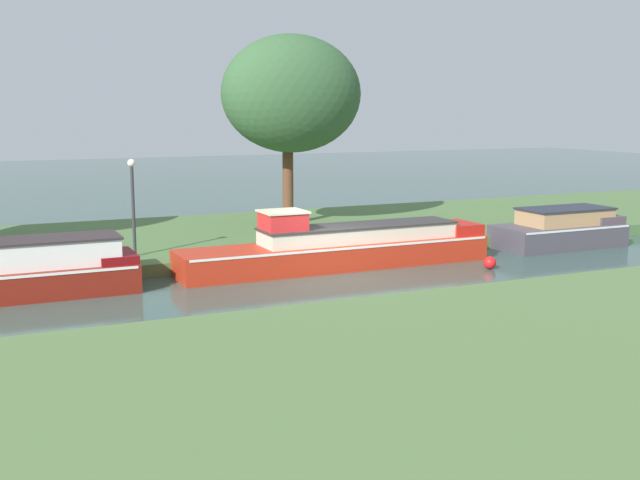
# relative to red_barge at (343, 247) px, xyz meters

# --- Properties ---
(ground_plane) EXTENTS (120.00, 120.00, 0.00)m
(ground_plane) POSITION_rel_red_barge_xyz_m (-0.92, -1.20, -0.61)
(ground_plane) COLOR #35524A
(riverbank_far) EXTENTS (72.00, 10.00, 0.40)m
(riverbank_far) POSITION_rel_red_barge_xyz_m (-0.92, 5.80, -0.41)
(riverbank_far) COLOR #4D6E3D
(riverbank_far) RESTS_ON ground_plane
(riverbank_near) EXTENTS (72.00, 10.00, 0.40)m
(riverbank_near) POSITION_rel_red_barge_xyz_m (-0.92, -10.20, -0.41)
(riverbank_near) COLOR #53723F
(riverbank_near) RESTS_ON ground_plane
(red_barge) EXTENTS (10.03, 1.87, 1.88)m
(red_barge) POSITION_rel_red_barge_xyz_m (0.00, 0.00, 0.00)
(red_barge) COLOR red
(red_barge) RESTS_ON ground_plane
(slate_cruiser) EXTENTS (4.66, 2.12, 1.40)m
(slate_cruiser) POSITION_rel_red_barge_xyz_m (8.72, 0.00, 0.01)
(slate_cruiser) COLOR #48434E
(slate_cruiser) RESTS_ON ground_plane
(willow_tree_centre) EXTENTS (5.51, 3.64, 7.25)m
(willow_tree_centre) POSITION_rel_red_barge_xyz_m (0.86, 6.13, 4.80)
(willow_tree_centre) COLOR brown
(willow_tree_centre) RESTS_ON riverbank_far
(lamp_post) EXTENTS (0.24, 0.24, 2.98)m
(lamp_post) POSITION_rel_red_barge_xyz_m (-5.95, 2.38, 1.65)
(lamp_post) COLOR #333338
(lamp_post) RESTS_ON riverbank_far
(mooring_post_near) EXTENTS (0.12, 0.12, 0.60)m
(mooring_post_near) POSITION_rel_red_barge_xyz_m (-1.78, 1.11, 0.09)
(mooring_post_near) COLOR #453531
(mooring_post_near) RESTS_ON riverbank_far
(mooring_post_far) EXTENTS (0.16, 0.16, 0.62)m
(mooring_post_far) POSITION_rel_red_barge_xyz_m (-7.42, 1.11, 0.10)
(mooring_post_far) COLOR #4B4132
(mooring_post_far) RESTS_ON riverbank_far
(channel_buoy) EXTENTS (0.39, 0.39, 0.39)m
(channel_buoy) POSITION_rel_red_barge_xyz_m (3.97, -2.20, -0.42)
(channel_buoy) COLOR red
(channel_buoy) RESTS_ON ground_plane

